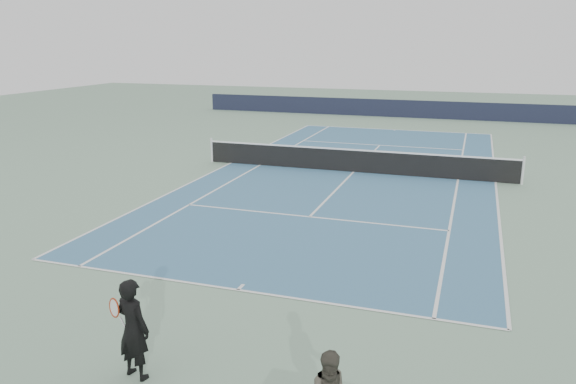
% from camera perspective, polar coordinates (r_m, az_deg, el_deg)
% --- Properties ---
extents(ground, '(80.00, 80.00, 0.00)m').
position_cam_1_polar(ground, '(23.15, 6.68, 2.01)').
color(ground, gray).
extents(court_surface, '(10.97, 23.77, 0.01)m').
position_cam_1_polar(court_surface, '(23.15, 6.68, 2.03)').
color(court_surface, teal).
rests_on(court_surface, ground).
extents(tennis_net, '(12.90, 0.10, 1.07)m').
position_cam_1_polar(tennis_net, '(23.04, 6.72, 3.24)').
color(tennis_net, silver).
rests_on(tennis_net, ground).
extents(windscreen_far, '(30.00, 0.25, 1.20)m').
position_cam_1_polar(windscreen_far, '(40.50, 12.06, 8.26)').
color(windscreen_far, black).
rests_on(windscreen_far, ground).
extents(tennis_player, '(0.81, 0.58, 1.68)m').
position_cam_1_polar(tennis_player, '(9.38, -15.48, -13.23)').
color(tennis_player, black).
rests_on(tennis_player, ground).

